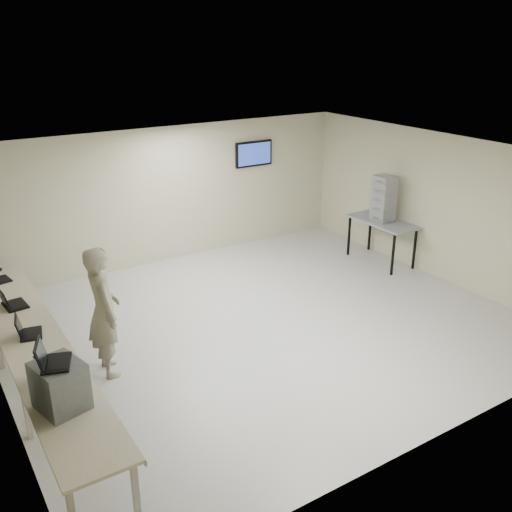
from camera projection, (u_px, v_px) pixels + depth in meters
room at (263, 243)px, 9.03m from camera, size 8.01×7.01×2.81m
workbench at (31, 338)px, 7.39m from camera, size 0.76×6.00×0.90m
equipment_box at (60, 386)px, 5.83m from camera, size 0.54×0.59×0.52m
laptop_on_box at (50, 359)px, 5.67m from camera, size 0.42×0.44×0.29m
laptop_0 at (51, 374)px, 6.36m from camera, size 0.36×0.40×0.27m
laptop_1 at (26, 331)px, 7.27m from camera, size 0.37×0.41×0.29m
laptop_2 at (10, 302)px, 8.04m from camera, size 0.36×0.43×0.31m
soldier at (104, 311)px, 7.84m from camera, size 0.50×0.72×1.90m
side_table at (382, 224)px, 11.76m from camera, size 0.70×1.51×0.90m
storage_bins at (384, 199)px, 11.55m from camera, size 0.36×0.40×0.95m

